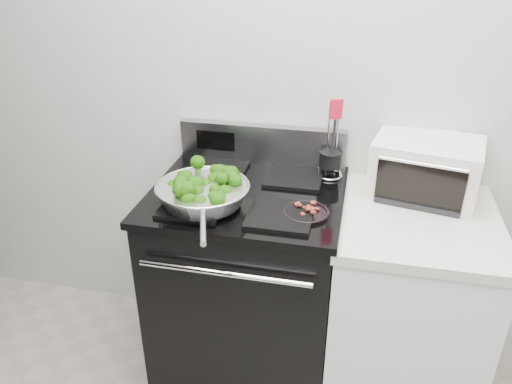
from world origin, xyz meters
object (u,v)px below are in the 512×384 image
(utensil_holder, at_px, (330,163))
(toaster_oven, at_px, (425,168))
(skillet, at_px, (203,194))
(gas_range, at_px, (248,282))
(bacon_plate, at_px, (306,210))

(utensil_holder, xyz_separation_m, toaster_oven, (0.39, -0.02, 0.03))
(skillet, height_order, utensil_holder, utensil_holder)
(gas_range, bearing_deg, toaster_oven, 15.54)
(gas_range, height_order, bacon_plate, gas_range)
(bacon_plate, distance_m, utensil_holder, 0.36)
(bacon_plate, bearing_deg, utensil_holder, 81.13)
(utensil_holder, bearing_deg, gas_range, -167.41)
(toaster_oven, bearing_deg, bacon_plate, -131.64)
(gas_range, xyz_separation_m, utensil_holder, (0.32, 0.22, 0.53))
(bacon_plate, height_order, toaster_oven, toaster_oven)
(skillet, xyz_separation_m, bacon_plate, (0.40, 0.02, -0.04))
(bacon_plate, bearing_deg, toaster_oven, 36.70)
(gas_range, height_order, utensil_holder, utensil_holder)
(gas_range, distance_m, bacon_plate, 0.56)
(toaster_oven, bearing_deg, utensil_holder, -171.84)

